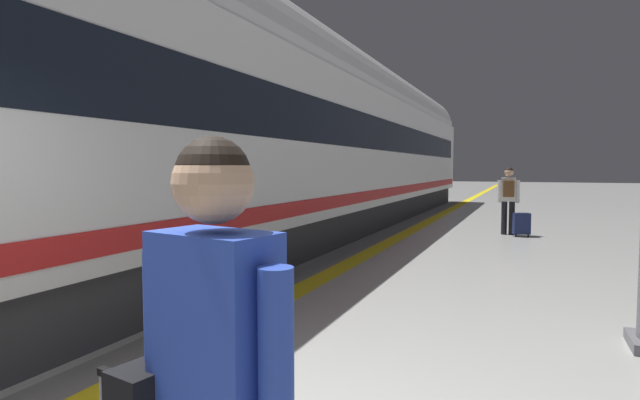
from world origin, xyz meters
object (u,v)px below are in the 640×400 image
object	(u,v)px
traveller_foreground	(211,397)
suitcase_near	(521,224)
passenger_near	(508,195)
high_speed_train	(297,131)

from	to	relation	value
traveller_foreground	suitcase_near	bearing A→B (deg)	86.85
traveller_foreground	passenger_near	world-z (taller)	traveller_foreground
high_speed_train	traveller_foreground	world-z (taller)	high_speed_train
high_speed_train	traveller_foreground	xyz separation A→B (m)	(4.13, -9.31, -1.49)
high_speed_train	traveller_foreground	bearing A→B (deg)	-66.07
traveller_foreground	high_speed_train	bearing A→B (deg)	113.93
high_speed_train	suitcase_near	world-z (taller)	high_speed_train
passenger_near	suitcase_near	bearing A→B (deg)	-37.37
traveller_foreground	suitcase_near	size ratio (longest dim) A/B	3.08
passenger_near	traveller_foreground	bearing A→B (deg)	-91.59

